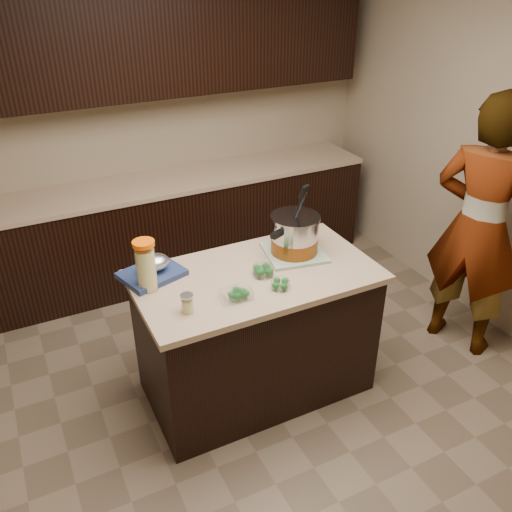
% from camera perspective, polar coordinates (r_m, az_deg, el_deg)
% --- Properties ---
extents(ground_plane, '(4.00, 4.00, 0.00)m').
position_cam_1_polar(ground_plane, '(3.80, -0.00, -13.50)').
color(ground_plane, brown).
rests_on(ground_plane, ground).
extents(room_shell, '(4.04, 4.04, 2.72)m').
position_cam_1_polar(room_shell, '(2.91, -0.00, 11.97)').
color(room_shell, tan).
rests_on(room_shell, ground).
extents(back_cabinets, '(3.60, 0.63, 2.33)m').
position_cam_1_polar(back_cabinets, '(4.70, -9.60, 8.55)').
color(back_cabinets, black).
rests_on(back_cabinets, ground).
extents(island, '(1.46, 0.81, 0.90)m').
position_cam_1_polar(island, '(3.51, -0.00, -8.09)').
color(island, black).
rests_on(island, ground).
extents(dish_towel, '(0.42, 0.42, 0.02)m').
position_cam_1_polar(dish_towel, '(3.46, 4.02, 0.37)').
color(dish_towel, '#547D54').
rests_on(dish_towel, island).
extents(stock_pot, '(0.42, 0.41, 0.45)m').
position_cam_1_polar(stock_pot, '(3.41, 4.08, 2.05)').
color(stock_pot, '#B7B7BC').
rests_on(stock_pot, dish_towel).
extents(lemonade_pitcher, '(0.15, 0.15, 0.30)m').
position_cam_1_polar(lemonade_pitcher, '(3.10, -11.49, -1.18)').
color(lemonade_pitcher, '#D3CF81').
rests_on(lemonade_pitcher, island).
extents(mason_jar, '(0.07, 0.07, 0.12)m').
position_cam_1_polar(mason_jar, '(2.92, -7.25, -5.02)').
color(mason_jar, '#D3CF81').
rests_on(mason_jar, island).
extents(broccoli_tub_left, '(0.16, 0.16, 0.06)m').
position_cam_1_polar(broccoli_tub_left, '(3.22, 0.75, -1.61)').
color(broccoli_tub_left, silver).
rests_on(broccoli_tub_left, island).
extents(broccoli_tub_right, '(0.13, 0.13, 0.05)m').
position_cam_1_polar(broccoli_tub_right, '(3.10, 2.58, -3.04)').
color(broccoli_tub_right, silver).
rests_on(broccoli_tub_right, island).
extents(broccoli_tub_rect, '(0.17, 0.13, 0.06)m').
position_cam_1_polar(broccoli_tub_rect, '(3.01, -2.09, -4.07)').
color(broccoli_tub_rect, silver).
rests_on(broccoli_tub_rect, island).
extents(blue_tray, '(0.41, 0.36, 0.13)m').
position_cam_1_polar(blue_tray, '(3.26, -10.79, -1.40)').
color(blue_tray, navy).
rests_on(blue_tray, island).
extents(person, '(0.68, 0.80, 1.87)m').
position_cam_1_polar(person, '(4.00, 22.41, 2.69)').
color(person, gray).
rests_on(person, ground).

